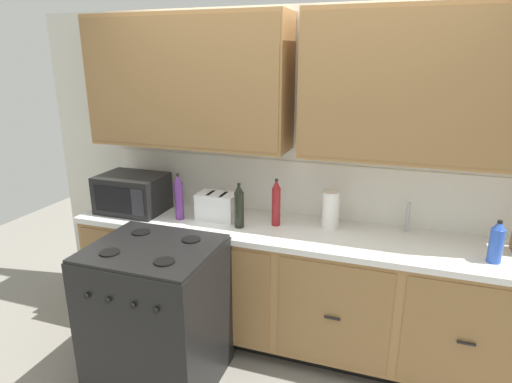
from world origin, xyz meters
TOP-DOWN VIEW (x-y plane):
  - ground_plane at (0.00, 0.00)m, footprint 8.00×8.00m
  - wall_unit at (0.00, 0.50)m, footprint 4.24×0.40m
  - counter_run at (0.00, 0.30)m, footprint 3.07×0.64m
  - stove_range at (-0.67, -0.33)m, footprint 0.76×0.68m
  - microwave at (-1.20, 0.26)m, footprint 0.48×0.37m
  - toaster at (-0.53, 0.32)m, footprint 0.28×0.18m
  - sink_faucet at (0.77, 0.51)m, footprint 0.02×0.02m
  - paper_towel_roll at (0.27, 0.40)m, footprint 0.12×0.12m
  - bottle_blue at (1.24, 0.19)m, footprint 0.08×0.08m
  - bottle_red at (-0.09, 0.33)m, footprint 0.06×0.06m
  - bottle_violet at (-0.78, 0.22)m, footprint 0.06×0.06m
  - bottle_dark at (-0.32, 0.21)m, footprint 0.07×0.07m

SIDE VIEW (x-z plane):
  - ground_plane at x=0.00m, z-range 0.00..0.00m
  - counter_run at x=0.00m, z-range 0.01..0.92m
  - stove_range at x=-0.67m, z-range 0.00..0.95m
  - toaster at x=-0.53m, z-range 0.91..1.10m
  - sink_faucet at x=0.77m, z-range 0.90..1.10m
  - bottle_blue at x=1.24m, z-range 0.90..1.15m
  - paper_towel_roll at x=0.27m, z-range 0.90..1.16m
  - microwave at x=-1.20m, z-range 0.90..1.18m
  - bottle_dark at x=-0.32m, z-range 0.90..1.21m
  - bottle_red at x=-0.09m, z-range 0.90..1.23m
  - bottle_violet at x=-0.78m, z-range 0.90..1.24m
  - wall_unit at x=0.00m, z-range 0.44..2.79m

